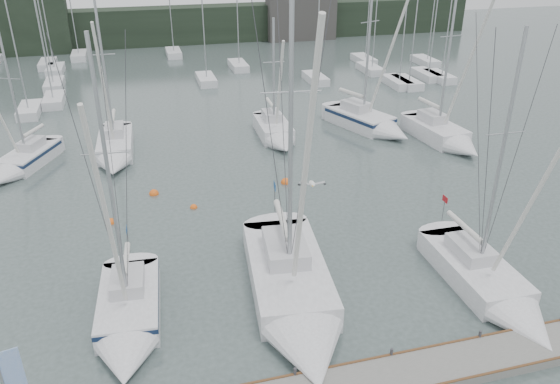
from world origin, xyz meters
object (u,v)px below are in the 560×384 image
Objects in this scene: buoy_d at (154,194)px; sailboat_near_center at (297,305)px; buoy_b at (286,183)px; sailboat_near_left at (128,323)px; sailboat_mid_d at (372,124)px; sailboat_mid_e at (447,137)px; buoy_a at (194,208)px; sailboat_mid_b at (115,152)px; sailboat_mid_a at (20,164)px; buoy_c at (111,223)px; sailboat_mid_c at (277,135)px; sailboat_near_right at (496,292)px.

sailboat_near_center is at bearing -68.98° from buoy_d.
buoy_b reaches higher than buoy_d.
sailboat_mid_d reaches higher than sailboat_near_left.
sailboat_near_center is at bearing -142.14° from sailboat_mid_e.
sailboat_mid_d is at bearing 64.93° from sailboat_near_center.
sailboat_mid_b is at bearing 116.69° from buoy_a.
sailboat_near_left is 21.26× the size of buoy_d.
sailboat_mid_b is at bearing 164.99° from sailboat_mid_e.
sailboat_mid_a is 31.77m from sailboat_mid_e.
sailboat_mid_d is 23.30× the size of buoy_d.
buoy_d is at bearing 49.55° from buoy_c.
sailboat_mid_c is at bearing 27.24° from sailboat_mid_a.
sailboat_mid_e reaches higher than buoy_a.
sailboat_mid_a is (-23.40, 21.66, 0.03)m from sailboat_near_right.
sailboat_mid_a is 23.35× the size of buoy_a.
sailboat_mid_d is (27.22, 0.99, 0.12)m from sailboat_mid_a.
sailboat_near_right is 21.25m from buoy_d.
sailboat_near_right reaches higher than sailboat_mid_c.
buoy_b is 1.21× the size of buoy_c.
sailboat_mid_d is (20.78, 0.54, 0.09)m from sailboat_mid_b.
sailboat_near_left is 29.38m from sailboat_mid_e.
sailboat_near_center is 13.86m from buoy_b.
sailboat_near_left is 19.91m from sailboat_mid_b.
sailboat_mid_e is at bearing -6.51° from sailboat_mid_b.
buoy_a is (4.10, 10.70, -0.54)m from sailboat_near_left.
buoy_a is at bearing -48.50° from buoy_d.
sailboat_mid_b is 27.32× the size of buoy_a.
sailboat_mid_b reaches higher than sailboat_mid_c.
sailboat_mid_e is 21.21m from buoy_a.
sailboat_near_left is 28.78m from sailboat_mid_d.
sailboat_mid_c is at bearing 102.11° from sailboat_near_right.
buoy_b is (-9.71, -7.81, -0.66)m from sailboat_mid_d.
buoy_c is (-4.92, -0.60, 0.00)m from buoy_a.
sailboat_near_left is at bearing -85.34° from buoy_c.
sailboat_mid_b is 25.44m from sailboat_mid_e.
sailboat_near_center is at bearing -74.69° from buoy_a.
sailboat_mid_b is at bearing 128.32° from sailboat_near_right.
sailboat_mid_e is (25.14, -3.87, 0.05)m from sailboat_mid_b.
sailboat_near_right is at bearing -2.26° from sailboat_near_center.
buoy_a is (-16.16, -9.74, -0.66)m from sailboat_mid_d.
sailboat_near_right is 19.53× the size of buoy_b.
sailboat_mid_c is (11.95, 20.28, 0.02)m from sailboat_near_left.
sailboat_near_right is 23.60× the size of buoy_c.
buoy_c is at bearing -31.92° from sailboat_mid_a.
sailboat_near_center is at bearing -100.75° from sailboat_mid_c.
sailboat_near_center reaches higher than buoy_c.
sailboat_mid_d is at bearing 49.26° from sailboat_near_left.
buoy_d is at bearing -10.41° from sailboat_mid_a.
buoy_c is (6.15, -9.35, -0.54)m from sailboat_mid_a.
sailboat_mid_d is at bearing 81.25° from sailboat_near_right.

